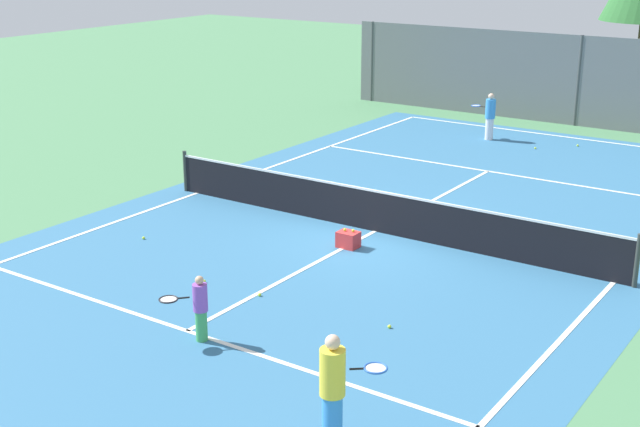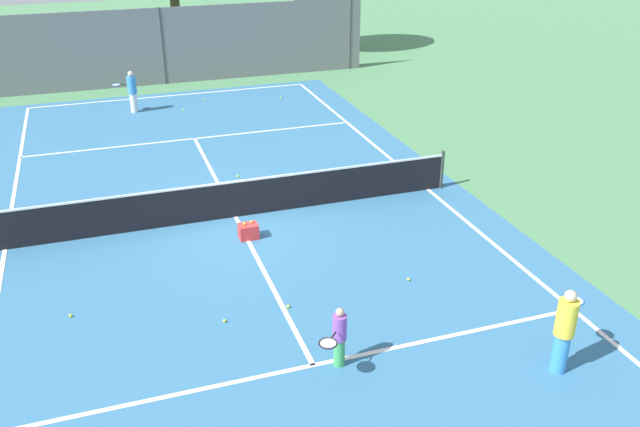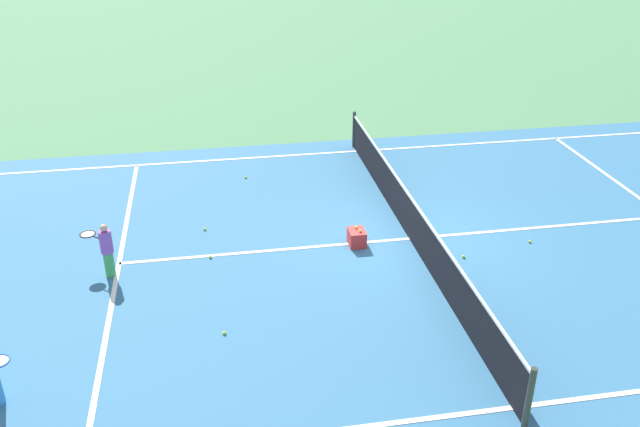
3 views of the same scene
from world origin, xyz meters
name	(u,v)px [view 1 (image 1 of 3)]	position (x,y,z in m)	size (l,w,h in m)	color
ground_plane	(375,231)	(0.00, 0.00, 0.00)	(80.00, 80.00, 0.00)	#4C8456
court_surface	(375,231)	(0.00, 0.00, 0.00)	(13.00, 25.00, 0.01)	teal
tennis_net	(376,210)	(0.00, 0.00, 0.51)	(11.90, 0.10, 1.10)	#333833
perimeter_fence	(578,81)	(0.00, 14.00, 1.60)	(18.00, 0.12, 3.20)	slate
player_0	(490,116)	(-1.66, 10.20, 0.81)	(0.91, 0.42, 1.56)	silver
player_2	(333,389)	(4.03, -7.89, 0.85)	(0.85, 0.77, 1.64)	#388CD8
player_3	(199,307)	(0.42, -6.54, 0.62)	(0.71, 0.75, 1.18)	#3FA559
ball_crate	(348,239)	(0.05, -1.25, 0.18)	(0.46, 0.36, 0.43)	red
tennis_ball_1	(144,238)	(-4.06, -3.42, 0.03)	(0.07, 0.07, 0.07)	#CCE533
tennis_ball_2	(450,207)	(0.64, 2.60, 0.03)	(0.07, 0.07, 0.07)	#CCE533
tennis_ball_3	(578,145)	(1.15, 10.91, 0.03)	(0.07, 0.07, 0.07)	#CCE533
tennis_ball_4	(204,281)	(-1.22, -4.58, 0.03)	(0.07, 0.07, 0.07)	#CCE533
tennis_ball_5	(535,148)	(0.15, 9.79, 0.03)	(0.07, 0.07, 0.07)	#CCE533
tennis_ball_6	(432,228)	(1.02, 0.89, 0.03)	(0.07, 0.07, 0.07)	#CCE533
tennis_ball_7	(389,327)	(2.85, -4.31, 0.03)	(0.07, 0.07, 0.07)	#CCE533
tennis_ball_8	(260,295)	(0.10, -4.48, 0.03)	(0.07, 0.07, 0.07)	#CCE533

